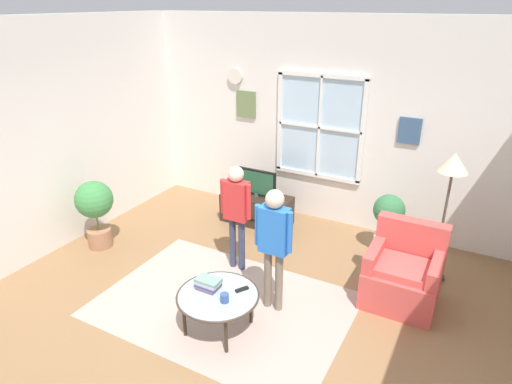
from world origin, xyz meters
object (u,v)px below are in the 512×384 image
object	(u,v)px
potted_plant_by_window	(388,219)
coffee_table	(218,297)
tv_stand	(257,209)
armchair	(403,274)
person_blue_shirt	(274,237)
book_stack	(208,283)
cup	(225,298)
person_red_shirt	(236,206)
television	(257,182)
remote_near_books	(242,289)
potted_plant_corner	(95,206)
floor_lamp	(452,176)

from	to	relation	value
potted_plant_by_window	coffee_table	bearing A→B (deg)	-115.56
tv_stand	armchair	size ratio (longest dim) A/B	1.18
tv_stand	person_blue_shirt	bearing A→B (deg)	-56.71
book_stack	person_blue_shirt	size ratio (longest dim) A/B	0.18
cup	potted_plant_by_window	world-z (taller)	potted_plant_by_window
person_red_shirt	potted_plant_by_window	distance (m)	2.00
television	book_stack	size ratio (longest dim) A/B	2.42
person_blue_shirt	remote_near_books	bearing A→B (deg)	-111.17
tv_stand	potted_plant_corner	bearing A→B (deg)	-133.13
cup	person_red_shirt	size ratio (longest dim) A/B	0.07
armchair	remote_near_books	xyz separation A→B (m)	(-1.34, -1.20, 0.10)
potted_plant_corner	floor_lamp	xyz separation A→B (m)	(4.09, 1.37, 0.72)
remote_near_books	potted_plant_corner	world-z (taller)	potted_plant_corner
tv_stand	television	bearing A→B (deg)	-90.00
person_red_shirt	potted_plant_by_window	size ratio (longest dim) A/B	1.65
remote_near_books	floor_lamp	distance (m)	2.58
coffee_table	floor_lamp	world-z (taller)	floor_lamp
book_stack	person_blue_shirt	distance (m)	0.80
tv_stand	cup	bearing A→B (deg)	-68.71
remote_near_books	potted_plant_by_window	bearing A→B (deg)	66.42
remote_near_books	potted_plant_corner	size ratio (longest dim) A/B	0.15
television	coffee_table	bearing A→B (deg)	-70.84
tv_stand	coffee_table	distance (m)	2.41
book_stack	cup	world-z (taller)	book_stack
book_stack	person_blue_shirt	bearing A→B (deg)	48.15
television	person_red_shirt	world-z (taller)	person_red_shirt
book_stack	potted_plant_by_window	distance (m)	2.59
tv_stand	coffee_table	bearing A→B (deg)	-70.87
book_stack	remote_near_books	world-z (taller)	book_stack
person_blue_shirt	floor_lamp	xyz separation A→B (m)	(1.45, 1.43, 0.45)
remote_near_books	potted_plant_corner	xyz separation A→B (m)	(-2.49, 0.46, 0.16)
cup	person_blue_shirt	size ratio (longest dim) A/B	0.06
cup	potted_plant_by_window	distance (m)	2.57
book_stack	person_red_shirt	world-z (taller)	person_red_shirt
potted_plant_corner	potted_plant_by_window	bearing A→B (deg)	26.10
armchair	cup	distance (m)	2.00
coffee_table	person_red_shirt	distance (m)	1.23
potted_plant_by_window	floor_lamp	size ratio (longest dim) A/B	0.52
remote_near_books	person_red_shirt	bearing A→B (deg)	123.28
coffee_table	potted_plant_corner	distance (m)	2.41
armchair	person_red_shirt	size ratio (longest dim) A/B	0.65
television	potted_plant_by_window	bearing A→B (deg)	1.46
remote_near_books	book_stack	bearing A→B (deg)	-158.08
coffee_table	person_blue_shirt	size ratio (longest dim) A/B	0.60
armchair	person_blue_shirt	bearing A→B (deg)	-145.77
television	remote_near_books	world-z (taller)	television
television	armchair	distance (m)	2.48
book_stack	television	bearing A→B (deg)	106.28
coffee_table	television	bearing A→B (deg)	109.16
cup	coffee_table	bearing A→B (deg)	153.43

